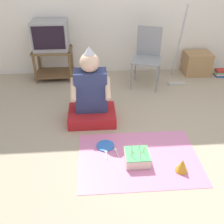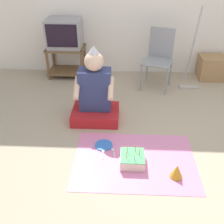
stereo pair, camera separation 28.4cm
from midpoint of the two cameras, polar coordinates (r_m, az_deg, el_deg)
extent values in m
plane|color=tan|center=(2.91, 14.35, -9.02)|extent=(16.00, 16.00, 0.00)
cube|color=brown|center=(4.38, -8.19, 13.57)|extent=(0.61, 0.42, 0.03)
cube|color=brown|center=(4.52, -7.81, 8.91)|extent=(0.61, 0.42, 0.02)
cylinder|color=brown|center=(4.35, -11.96, 9.82)|extent=(0.04, 0.04, 0.49)
cylinder|color=brown|center=(4.25, -4.66, 9.87)|extent=(0.04, 0.04, 0.49)
cylinder|color=brown|center=(4.68, -10.97, 11.54)|extent=(0.04, 0.04, 0.49)
cylinder|color=brown|center=(4.58, -4.13, 11.60)|extent=(0.04, 0.04, 0.49)
cube|color=#99999E|center=(4.31, -8.43, 16.56)|extent=(0.53, 0.39, 0.44)
cube|color=black|center=(4.12, -8.93, 15.98)|extent=(0.47, 0.01, 0.34)
cube|color=gray|center=(4.01, 11.89, 10.59)|extent=(0.52, 0.51, 0.02)
cube|color=gray|center=(4.11, 12.76, 14.42)|extent=(0.35, 0.13, 0.45)
cylinder|color=gray|center=(3.95, 8.38, 7.26)|extent=(0.02, 0.02, 0.43)
cylinder|color=gray|center=(3.90, 13.75, 6.30)|extent=(0.02, 0.02, 0.43)
cylinder|color=gray|center=(4.28, 9.54, 9.20)|extent=(0.02, 0.02, 0.43)
cylinder|color=gray|center=(4.23, 14.53, 8.33)|extent=(0.02, 0.02, 0.43)
cube|color=#A87F51|center=(4.69, 22.62, 8.89)|extent=(0.42, 0.35, 0.38)
cube|color=#B2ADA3|center=(4.29, 18.15, 5.12)|extent=(0.28, 0.09, 0.03)
cylinder|color=#B7B7BC|center=(4.20, 19.13, 13.35)|extent=(0.03, 0.32, 1.18)
cube|color=red|center=(3.31, -1.15, -0.58)|extent=(0.58, 0.45, 0.14)
cube|color=navy|center=(3.18, -1.16, 4.82)|extent=(0.38, 0.22, 0.52)
sphere|color=beige|center=(3.03, -1.23, 10.87)|extent=(0.23, 0.23, 0.23)
cone|color=silver|center=(2.98, -1.27, 13.41)|extent=(0.12, 0.12, 0.09)
cylinder|color=beige|center=(3.06, -5.04, 5.26)|extent=(0.06, 0.27, 0.22)
cylinder|color=beige|center=(3.03, 2.44, 5.11)|extent=(0.06, 0.27, 0.22)
cube|color=pink|center=(2.77, 7.90, -10.47)|extent=(1.25, 0.88, 0.01)
cube|color=#F4E0C6|center=(2.70, 7.52, -10.31)|extent=(0.25, 0.25, 0.10)
cube|color=#4CB266|center=(2.67, 7.60, -9.47)|extent=(0.24, 0.24, 0.01)
cylinder|color=#EA4C4C|center=(2.66, 9.10, -8.88)|extent=(0.01, 0.01, 0.07)
sphere|color=#FFCC4C|center=(2.63, 9.17, -8.20)|extent=(0.01, 0.01, 0.01)
cylinder|color=#66C666|center=(2.69, 8.15, -8.10)|extent=(0.01, 0.01, 0.07)
sphere|color=#FFCC4C|center=(2.67, 8.22, -7.42)|extent=(0.01, 0.01, 0.01)
cylinder|color=#66C666|center=(2.68, 6.50, -8.31)|extent=(0.01, 0.01, 0.07)
sphere|color=#FFCC4C|center=(2.65, 6.56, -7.63)|extent=(0.01, 0.01, 0.01)
cylinder|color=#EA4C4C|center=(2.62, 6.37, -9.41)|extent=(0.01, 0.01, 0.07)
sphere|color=#FFCC4C|center=(2.59, 6.43, -8.72)|extent=(0.01, 0.01, 0.01)
cylinder|color=#E58CCC|center=(2.60, 8.11, -9.93)|extent=(0.01, 0.01, 0.07)
sphere|color=#FFCC4C|center=(2.57, 8.18, -9.24)|extent=(0.01, 0.01, 0.01)
cone|color=gold|center=(2.64, 17.01, -12.33)|extent=(0.12, 0.12, 0.14)
cylinder|color=blue|center=(2.92, 0.99, -7.31)|extent=(0.20, 0.20, 0.01)
ellipsoid|color=white|center=(2.86, 3.02, -8.23)|extent=(0.04, 0.05, 0.01)
cube|color=white|center=(2.81, 3.31, -9.20)|extent=(0.03, 0.10, 0.01)
ellipsoid|color=white|center=(2.84, 1.02, -8.56)|extent=(0.04, 0.05, 0.01)
cube|color=white|center=(2.79, 0.91, -9.55)|extent=(0.01, 0.10, 0.01)
camera|label=1|loc=(0.14, -87.14, 1.83)|focal=42.00mm
camera|label=2|loc=(0.14, 92.86, -1.83)|focal=42.00mm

